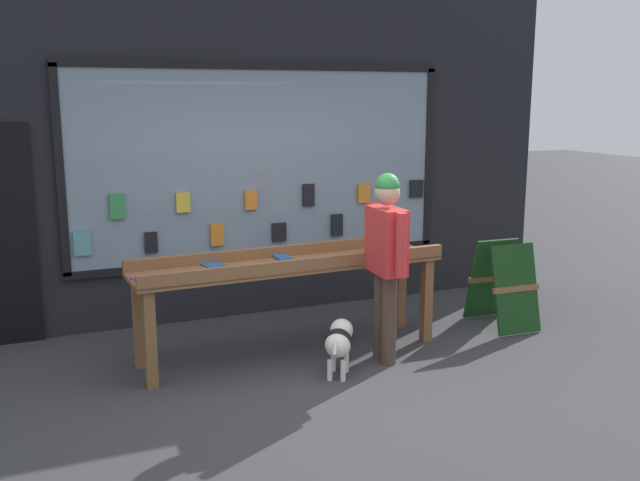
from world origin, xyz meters
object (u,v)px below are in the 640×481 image
object	(u,v)px
person_browsing	(386,253)
sandwich_board_sign	(503,284)
small_dog	(339,341)
display_table_main	(290,272)

from	to	relation	value
person_browsing	sandwich_board_sign	distance (m)	1.73
small_dog	display_table_main	bearing A→B (deg)	49.76
small_dog	sandwich_board_sign	bearing A→B (deg)	-43.32
small_dog	sandwich_board_sign	distance (m)	2.17
display_table_main	small_dog	world-z (taller)	display_table_main
display_table_main	sandwich_board_sign	bearing A→B (deg)	-2.10
display_table_main	sandwich_board_sign	world-z (taller)	display_table_main
small_dog	person_browsing	bearing A→B (deg)	-43.23
display_table_main	person_browsing	bearing A→B (deg)	-35.12
small_dog	sandwich_board_sign	xyz separation A→B (m)	(2.10, 0.55, 0.15)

